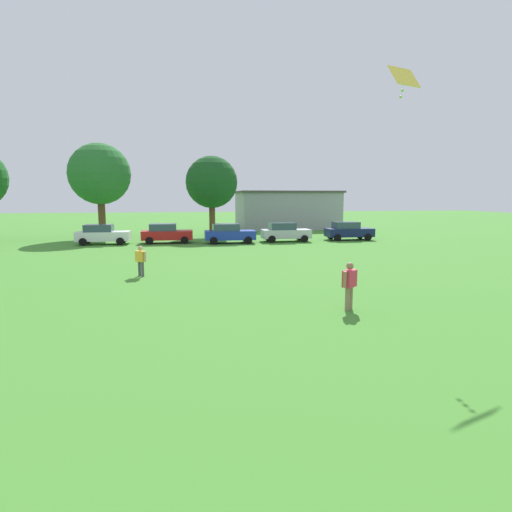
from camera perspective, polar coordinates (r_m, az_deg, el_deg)
name	(u,v)px	position (r m, az deg, el deg)	size (l,w,h in m)	color
ground_plane	(170,256)	(28.90, -11.68, 0.02)	(160.00, 160.00, 0.00)	#42842D
adult_bystander	(349,282)	(15.11, 12.66, -3.47)	(0.65, 0.60, 1.71)	#8C7259
bystander_near_trees	(141,258)	(21.73, -15.51, -0.32)	(0.57, 0.55, 1.55)	#4C4C51
kite	(404,78)	(16.76, 19.60, 21.93)	(1.29, 0.90, 1.11)	yellow
parked_car_white_0	(102,234)	(37.31, -20.28, 2.81)	(4.30, 2.02, 1.68)	white
parked_car_red_1	(166,233)	(36.77, -12.18, 3.07)	(4.30, 2.02, 1.68)	red
parked_car_blue_2	(229,233)	(35.99, -3.72, 3.13)	(4.30, 2.02, 1.68)	#1E38AD
parked_car_silver_3	(285,232)	(37.27, 3.99, 3.30)	(4.30, 2.02, 1.68)	silver
parked_car_navy_4	(348,231)	(39.50, 12.52, 3.40)	(4.30, 2.02, 1.68)	#141E4C
tree_center	(100,174)	(43.05, -20.60, 10.42)	(5.79, 5.79, 9.02)	brown
tree_far_right	(212,182)	(41.95, -6.09, 9.98)	(5.10, 5.10, 7.95)	brown
house_left	(286,210)	(53.40, 4.12, 6.36)	(12.44, 9.09, 4.67)	#9999A3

